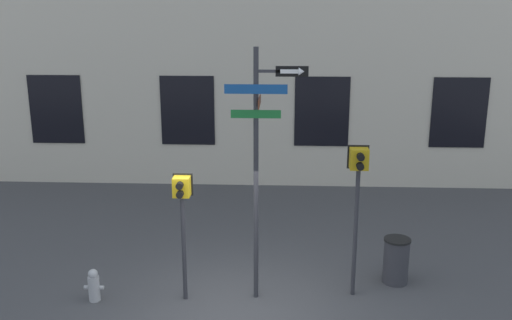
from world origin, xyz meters
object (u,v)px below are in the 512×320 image
(fire_hydrant, at_px, (94,286))
(street_sign_pole, at_px, (260,155))
(pedestrian_signal_left, at_px, (182,204))
(pedestrian_signal_right, at_px, (358,181))
(trash_bin, at_px, (396,260))

(fire_hydrant, bearing_deg, street_sign_pole, 5.08)
(pedestrian_signal_left, xyz_separation_m, fire_hydrant, (-1.69, -0.14, -1.59))
(street_sign_pole, distance_m, pedestrian_signal_right, 1.85)
(fire_hydrant, height_order, trash_bin, trash_bin)
(street_sign_pole, bearing_deg, pedestrian_signal_right, 5.95)
(street_sign_pole, bearing_deg, trash_bin, 15.29)
(street_sign_pole, relative_size, fire_hydrant, 7.40)
(street_sign_pole, xyz_separation_m, pedestrian_signal_left, (-1.39, -0.13, -0.89))
(street_sign_pole, xyz_separation_m, fire_hydrant, (-3.08, -0.27, -2.48))
(street_sign_pole, height_order, pedestrian_signal_right, street_sign_pole)
(pedestrian_signal_right, height_order, fire_hydrant, pedestrian_signal_right)
(trash_bin, bearing_deg, pedestrian_signal_left, -168.05)
(trash_bin, bearing_deg, pedestrian_signal_right, -148.78)
(pedestrian_signal_left, height_order, pedestrian_signal_right, pedestrian_signal_right)
(street_sign_pole, distance_m, fire_hydrant, 3.96)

